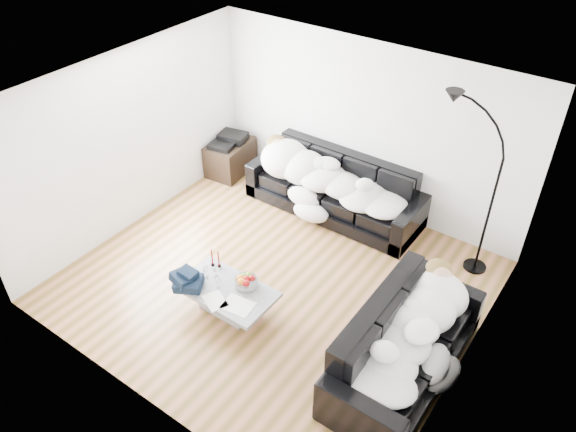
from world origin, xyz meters
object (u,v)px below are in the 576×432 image
Objects in this scene: candle_left at (212,258)px; sofa_back at (335,187)px; sleeper_back at (333,177)px; sleeper_right at (409,330)px; wine_glass_c at (218,283)px; wine_glass_b at (206,272)px; av_cabinet at (230,157)px; sofa_right at (406,343)px; candle_right at (219,259)px; fruit_bowl at (246,281)px; wine_glass_a at (216,272)px; stereo at (229,139)px; coffee_table at (228,299)px; shoes at (348,398)px; floor_lamp at (491,204)px.

sofa_back is at bearing 80.28° from candle_left.
sleeper_right reaches higher than sleeper_back.
wine_glass_c is (-0.06, -2.58, -0.01)m from sofa_back.
av_cabinet is at bearing 124.64° from wine_glass_b.
av_cabinet is (-4.24, 2.08, -0.37)m from sleeper_right.
sleeper_right is at bearing 11.46° from wine_glass_c.
sofa_right is 2.61m from candle_left.
fruit_bowl is at bearing -8.53° from candle_right.
sleeper_back reaches higher than wine_glass_a.
av_cabinet reaches higher than wine_glass_a.
wine_glass_c is (-0.25, -0.23, -0.00)m from fruit_bowl.
sleeper_right reaches higher than wine_glass_c.
candle_right is 0.55× the size of stereo.
fruit_bowl is 1.18× the size of candle_right.
sleeper_back is at bearing 82.79° from wine_glass_b.
sofa_back reaches higher than av_cabinet.
wine_glass_b is at bearing -89.01° from candle_right.
wine_glass_a is 0.70× the size of candle_left.
fruit_bowl is 0.51m from candle_right.
shoes is (1.90, -0.29, -0.13)m from coffee_table.
fruit_bowl is at bearing 48.82° from coffee_table.
floor_lamp is (2.26, 0.06, 0.41)m from sleeper_back.
fruit_bowl is at bearing -58.33° from stereo.
sofa_right is 9.13× the size of candle_right.
av_cabinet is (-1.71, 2.24, -0.19)m from candle_right.
candle_left reaches higher than coffee_table.
sofa_back is 2.46m from wine_glass_a.
candle_left is at bearing -59.65° from av_cabinet.
av_cabinet reaches higher than shoes.
shoes is (1.93, -2.82, -0.40)m from sofa_back.
shoes is at bearing -55.20° from sleeper_back.
coffee_table is at bearing 26.53° from wine_glass_c.
sleeper_back is 5.60× the size of shoes.
coffee_table is 0.36m from fruit_bowl.
sofa_back is 16.10× the size of wine_glass_c.
sofa_back is at bearing 84.97° from wine_glass_a.
wine_glass_a is 1.07× the size of wine_glass_c.
shoes is (2.24, -0.55, -0.42)m from candle_right.
sleeper_right is 0.90× the size of floor_lamp.
floor_lamp reaches higher than candle_right.
av_cabinet is (-4.24, 2.08, -0.17)m from sofa_right.
sofa_right is 13.09× the size of wine_glass_c.
sleeper_back reaches higher than av_cabinet.
shoes is at bearing -47.27° from stereo.
floor_lamp reaches higher than wine_glass_a.
sleeper_right is 2.54m from candle_right.
coffee_table is 0.28m from wine_glass_c.
floor_lamp is (2.23, 2.55, 0.88)m from coffee_table.
sleeper_back is 2.32m from fruit_bowl.
wine_glass_b is (-0.50, -0.17, 0.00)m from fruit_bowl.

